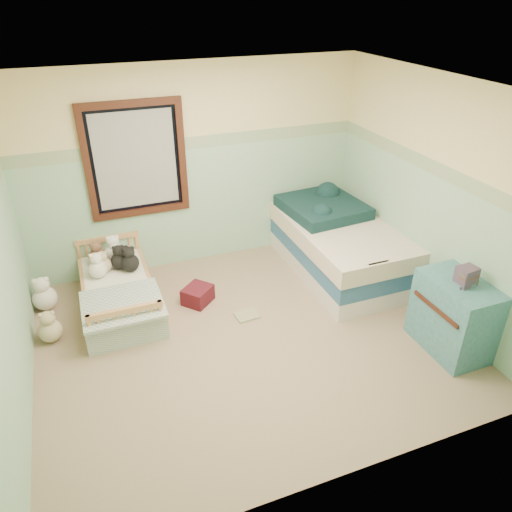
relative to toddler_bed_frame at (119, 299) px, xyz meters
name	(u,v)px	position (x,y,z in m)	size (l,w,h in m)	color
floor	(247,338)	(1.16, -1.05, -0.11)	(4.20, 3.60, 0.02)	gray
ceiling	(244,88)	(1.16, -1.05, 2.41)	(4.20, 3.60, 0.02)	white
wall_back	(195,169)	(1.16, 0.75, 1.15)	(4.20, 0.04, 2.50)	beige
wall_front	(345,352)	(1.16, -2.85, 1.15)	(4.20, 0.04, 2.50)	beige
wall_right	(432,198)	(3.26, -1.05, 1.15)	(0.04, 3.60, 2.50)	beige
wainscot_mint	(198,207)	(1.16, 0.74, 0.65)	(4.20, 0.01, 1.50)	#83CA97
border_strip	(194,143)	(1.16, 0.74, 1.48)	(4.20, 0.01, 0.15)	#547758
window_frame	(136,160)	(0.46, 0.71, 1.35)	(1.16, 0.06, 1.36)	#3E1C13
window_blinds	(136,160)	(0.46, 0.72, 1.35)	(0.92, 0.01, 1.12)	beige
toddler_bed_frame	(119,299)	(0.00, 0.00, 0.00)	(0.75, 1.51, 0.19)	#AB753F
toddler_mattress	(117,287)	(0.00, 0.00, 0.16)	(0.69, 1.44, 0.12)	white
patchwork_quilt	(122,304)	(0.00, -0.47, 0.23)	(0.82, 0.75, 0.03)	#6E9BC2
plush_bed_brown	(97,257)	(-0.15, 0.50, 0.32)	(0.20, 0.20, 0.20)	brown
plush_bed_white	(114,252)	(0.05, 0.50, 0.33)	(0.23, 0.23, 0.23)	white
plush_bed_tan	(104,265)	(-0.10, 0.28, 0.31)	(0.18, 0.18, 0.18)	#C6B287
plush_bed_dark	(124,261)	(0.13, 0.28, 0.32)	(0.20, 0.20, 0.20)	black
plush_floor_cream	(45,298)	(-0.79, 0.25, 0.04)	(0.27, 0.27, 0.27)	white
plush_floor_tan	(50,331)	(-0.74, -0.37, 0.02)	(0.24, 0.24, 0.24)	#C6B287
twin_bed_frame	(334,259)	(2.71, -0.10, 0.01)	(1.08, 2.16, 0.22)	white
twin_boxspring	(335,244)	(2.71, -0.10, 0.23)	(1.08, 2.16, 0.22)	navy
twin_mattress	(337,229)	(2.71, -0.10, 0.45)	(1.12, 2.21, 0.22)	beige
teal_blanket	(323,207)	(2.66, 0.20, 0.63)	(0.92, 0.97, 0.14)	#123033
dresser	(454,316)	(3.01, -1.93, 0.29)	(0.48, 0.77, 0.77)	#385C6B
book_stack	(466,276)	(3.01, -1.96, 0.77)	(0.18, 0.14, 0.18)	brown
red_pillow	(198,295)	(0.85, -0.25, 0.00)	(0.31, 0.27, 0.20)	maroon
floor_book	(247,316)	(1.28, -0.72, -0.09)	(0.25, 0.19, 0.02)	gold
extra_plush_0	(115,255)	(0.06, 0.47, 0.31)	(0.19, 0.19, 0.19)	white
extra_plush_1	(114,253)	(0.05, 0.54, 0.31)	(0.19, 0.19, 0.19)	white
extra_plush_2	(98,269)	(-0.17, 0.19, 0.32)	(0.21, 0.21, 0.21)	white
extra_plush_3	(120,261)	(0.09, 0.30, 0.32)	(0.20, 0.20, 0.20)	black
extra_plush_4	(130,263)	(0.19, 0.20, 0.32)	(0.21, 0.21, 0.21)	black
extra_plush_5	(130,262)	(0.19, 0.23, 0.32)	(0.20, 0.20, 0.20)	black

